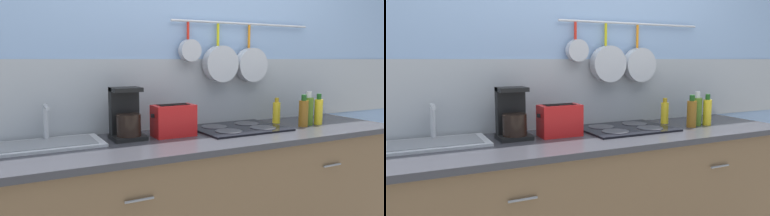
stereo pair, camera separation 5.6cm
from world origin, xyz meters
TOP-DOWN VIEW (x-y plane):
  - wall_back at (0.00, 0.37)m, footprint 7.20×0.16m
  - cabinet_base at (0.00, -0.00)m, footprint 2.48×0.64m
  - countertop at (0.00, 0.00)m, footprint 2.52×0.67m
  - sink_basin at (-0.95, 0.16)m, footprint 0.54×0.32m
  - coffee_maker at (-0.53, 0.14)m, footprint 0.18×0.18m
  - toaster at (-0.26, 0.09)m, footprint 0.26×0.14m
  - cooktop at (0.21, 0.10)m, footprint 0.58×0.44m
  - bottle_vinegar at (0.58, 0.16)m, footprint 0.05×0.05m
  - bottle_cooking_wine at (0.65, -0.03)m, footprint 0.06×0.06m
  - bottle_olive_oil at (0.73, 0.01)m, footprint 0.07×0.07m
  - bottle_hot_sauce at (0.81, -0.01)m, footprint 0.06×0.06m

SIDE VIEW (x-z plane):
  - cabinet_base at x=0.00m, z-range 0.00..0.87m
  - countertop at x=0.00m, z-range 0.87..0.90m
  - cooktop at x=0.21m, z-range 0.90..0.92m
  - sink_basin at x=-0.95m, z-range 0.81..1.02m
  - bottle_vinegar at x=0.58m, z-range 0.89..1.07m
  - toaster at x=-0.26m, z-range 0.90..1.09m
  - bottle_hot_sauce at x=0.81m, z-range 0.89..1.10m
  - bottle_cooking_wine at x=0.65m, z-range 0.89..1.11m
  - bottle_olive_oil at x=0.73m, z-range 0.89..1.12m
  - coffee_maker at x=-0.53m, z-range 0.87..1.17m
  - wall_back at x=0.00m, z-range -0.03..2.57m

